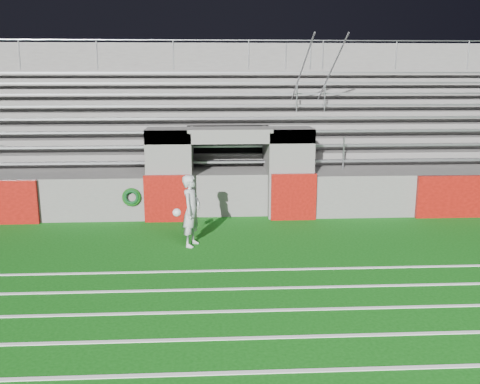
{
  "coord_description": "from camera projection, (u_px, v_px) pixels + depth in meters",
  "views": [
    {
      "loc": [
        -0.54,
        -11.84,
        4.2
      ],
      "look_at": [
        0.2,
        1.8,
        1.1
      ],
      "focal_mm": 40.0,
      "sensor_mm": 36.0,
      "label": 1
    }
  ],
  "objects": [
    {
      "name": "hose_coil",
      "position": [
        131.0,
        197.0,
        15.03
      ],
      "size": [
        0.53,
        0.14,
        0.53
      ],
      "color": "#0D430E",
      "rests_on": "ground"
    },
    {
      "name": "stadium_structure",
      "position": [
        226.0,
        145.0,
        19.91
      ],
      "size": [
        26.0,
        8.48,
        5.42
      ],
      "color": "#555351",
      "rests_on": "ground"
    },
    {
      "name": "ground",
      "position": [
        236.0,
        255.0,
        12.48
      ],
      "size": [
        90.0,
        90.0,
        0.0
      ],
      "primitive_type": "plane",
      "color": "#0D500E",
      "rests_on": "ground"
    },
    {
      "name": "field_markings",
      "position": [
        252.0,
        372.0,
        7.61
      ],
      "size": [
        28.0,
        8.09,
        0.01
      ],
      "color": "white",
      "rests_on": "ground"
    },
    {
      "name": "goalkeeper_with_ball",
      "position": [
        191.0,
        211.0,
        12.98
      ],
      "size": [
        0.75,
        0.75,
        1.77
      ],
      "color": "#A6ABAF",
      "rests_on": "ground"
    }
  ]
}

